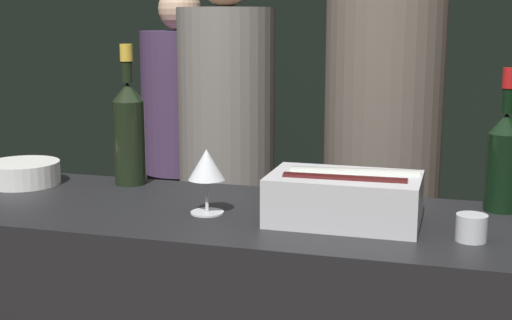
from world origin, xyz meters
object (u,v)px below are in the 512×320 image
at_px(person_grey_polo, 182,139).
at_px(candle_votive, 471,228).
at_px(wine_glass, 207,167).
at_px(person_in_hoodie, 381,189).
at_px(bowl_white, 23,172).
at_px(ice_bin_with_bottles, 346,196).
at_px(champagne_bottle, 129,129).
at_px(red_wine_bottle_burgundy, 504,157).
at_px(person_blond_tee, 227,144).

bearing_deg(person_grey_polo, candle_votive, -20.89).
xyz_separation_m(wine_glass, person_in_hoodie, (0.33, 0.62, -0.17)).
bearing_deg(person_grey_polo, bowl_white, -50.72).
relative_size(ice_bin_with_bottles, person_in_hoodie, 0.18).
distance_m(candle_votive, champagne_bottle, 0.94).
bearing_deg(candle_votive, person_grey_polo, 126.84).
distance_m(wine_glass, red_wine_bottle_burgundy, 0.69).
height_order(bowl_white, person_in_hoodie, person_in_hoodie).
xyz_separation_m(wine_glass, person_grey_polo, (-0.79, 1.79, -0.26)).
bearing_deg(champagne_bottle, candle_votive, -16.86).
relative_size(wine_glass, person_grey_polo, 0.09).
bearing_deg(wine_glass, ice_bin_with_bottles, 2.95).
xyz_separation_m(ice_bin_with_bottles, champagne_bottle, (-0.62, 0.21, 0.09)).
bearing_deg(wine_glass, red_wine_bottle_burgundy, 18.30).
relative_size(person_in_hoodie, person_blond_tee, 1.01).
bearing_deg(red_wine_bottle_burgundy, bowl_white, -176.47).
bearing_deg(champagne_bottle, ice_bin_with_bottles, -18.50).
height_order(bowl_white, red_wine_bottle_burgundy, red_wine_bottle_burgundy).
bearing_deg(champagne_bottle, bowl_white, -163.16).
xyz_separation_m(ice_bin_with_bottles, person_grey_polo, (-1.11, 1.77, -0.21)).
xyz_separation_m(bowl_white, red_wine_bottle_burgundy, (1.24, 0.08, 0.10)).
distance_m(candle_votive, person_grey_polo, 2.30).
bearing_deg(bowl_white, person_blond_tee, 82.24).
relative_size(wine_glass, candle_votive, 2.39).
bearing_deg(wine_glass, person_in_hoodie, 61.85).
distance_m(wine_glass, champagne_bottle, 0.38).
bearing_deg(red_wine_bottle_burgundy, ice_bin_with_bottles, -149.17).
xyz_separation_m(person_blond_tee, person_grey_polo, (-0.37, 0.40, -0.06)).
bearing_deg(person_blond_tee, bowl_white, 113.42).
bearing_deg(person_blond_tee, red_wine_bottle_burgundy, 163.68).
bearing_deg(person_blond_tee, wine_glass, 137.87).
bearing_deg(wine_glass, champagne_bottle, 143.49).
height_order(red_wine_bottle_burgundy, person_blond_tee, person_blond_tee).
xyz_separation_m(bowl_white, person_in_hoodie, (0.92, 0.48, -0.10)).
xyz_separation_m(ice_bin_with_bottles, bowl_white, (-0.90, 0.12, -0.03)).
distance_m(champagne_bottle, person_blond_tee, 1.19).
height_order(ice_bin_with_bottles, person_in_hoodie, person_in_hoodie).
height_order(ice_bin_with_bottles, champagne_bottle, champagne_bottle).
distance_m(person_in_hoodie, person_grey_polo, 1.62).
height_order(bowl_white, champagne_bottle, champagne_bottle).
height_order(wine_glass, person_blond_tee, person_blond_tee).
relative_size(candle_votive, person_in_hoodie, 0.04).
xyz_separation_m(ice_bin_with_bottles, person_blond_tee, (-0.73, 1.37, -0.15)).
bearing_deg(candle_votive, bowl_white, 171.02).
xyz_separation_m(wine_glass, champagne_bottle, (-0.30, 0.22, 0.04)).
height_order(candle_votive, person_in_hoodie, person_in_hoodie).
relative_size(bowl_white, person_grey_polo, 0.12).
relative_size(person_in_hoodie, person_grey_polo, 1.08).
bearing_deg(person_in_hoodie, candle_votive, 170.97).
distance_m(bowl_white, person_in_hoodie, 1.04).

